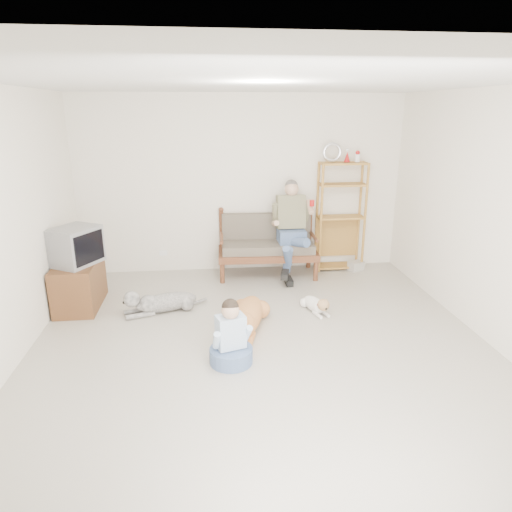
{
  "coord_description": "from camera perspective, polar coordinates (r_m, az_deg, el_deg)",
  "views": [
    {
      "loc": [
        -0.55,
        -4.25,
        2.47
      ],
      "look_at": [
        0.03,
        1.0,
        0.76
      ],
      "focal_mm": 32.0,
      "sensor_mm": 36.0,
      "label": 1
    }
  ],
  "objects": [
    {
      "name": "floor",
      "position": [
        4.95,
        0.9,
        -12.02
      ],
      "size": [
        5.5,
        5.5,
        0.0
      ],
      "primitive_type": "plane",
      "color": "#BBB5A4",
      "rests_on": "ground"
    },
    {
      "name": "ceiling",
      "position": [
        4.29,
        1.09,
        21.0
      ],
      "size": [
        5.5,
        5.5,
        0.0
      ],
      "primitive_type": "plane",
      "rotation": [
        3.14,
        0.0,
        0.0
      ],
      "color": "silver",
      "rests_on": "ground"
    },
    {
      "name": "wall_back",
      "position": [
        7.11,
        -1.84,
        8.86
      ],
      "size": [
        5.0,
        0.0,
        5.0
      ],
      "primitive_type": "plane",
      "rotation": [
        1.57,
        0.0,
        0.0
      ],
      "color": "white",
      "rests_on": "ground"
    },
    {
      "name": "wall_front",
      "position": [
        1.95,
        11.72,
        -17.51
      ],
      "size": [
        5.0,
        0.0,
        5.0
      ],
      "primitive_type": "plane",
      "rotation": [
        -1.57,
        0.0,
        0.0
      ],
      "color": "white",
      "rests_on": "ground"
    },
    {
      "name": "wall_right",
      "position": [
        5.35,
        28.66,
        3.63
      ],
      "size": [
        0.0,
        5.5,
        5.5
      ],
      "primitive_type": "plane",
      "rotation": [
        1.57,
        0.0,
        -1.57
      ],
      "color": "white",
      "rests_on": "ground"
    },
    {
      "name": "loveseat",
      "position": [
        7.04,
        1.38,
        1.55
      ],
      "size": [
        1.53,
        0.76,
        0.95
      ],
      "rotation": [
        0.0,
        0.0,
        -0.04
      ],
      "color": "brown",
      "rests_on": "ground"
    },
    {
      "name": "man",
      "position": [
        6.82,
        4.43,
        2.6
      ],
      "size": [
        0.56,
        0.8,
        1.29
      ],
      "color": "#546B9B",
      "rests_on": "loveseat"
    },
    {
      "name": "etagere",
      "position": [
        7.29,
        10.53,
        4.99
      ],
      "size": [
        0.76,
        0.33,
        2.0
      ],
      "color": "#BA8E3A",
      "rests_on": "ground"
    },
    {
      "name": "book_stack",
      "position": [
        7.48,
        12.37,
        -1.21
      ],
      "size": [
        0.27,
        0.24,
        0.14
      ],
      "primitive_type": "cube",
      "rotation": [
        0.0,
        0.0,
        0.43
      ],
      "color": "beige",
      "rests_on": "ground"
    },
    {
      "name": "tv_stand",
      "position": [
        6.35,
        -21.26,
        -3.34
      ],
      "size": [
        0.5,
        0.9,
        0.6
      ],
      "rotation": [
        0.0,
        0.0,
        0.0
      ],
      "color": "brown",
      "rests_on": "ground"
    },
    {
      "name": "crt_tv",
      "position": [
        6.13,
        -21.63,
        1.18
      ],
      "size": [
        0.67,
        0.71,
        0.47
      ],
      "rotation": [
        0.0,
        0.0,
        -0.52
      ],
      "color": "gray",
      "rests_on": "tv_stand"
    },
    {
      "name": "wall_outlet",
      "position": [
        7.35,
        -11.51,
        0.39
      ],
      "size": [
        0.12,
        0.02,
        0.08
      ],
      "primitive_type": "cube",
      "color": "white",
      "rests_on": "ground"
    },
    {
      "name": "golden_retriever",
      "position": [
        5.29,
        -1.35,
        -7.79
      ],
      "size": [
        0.59,
        1.38,
        0.43
      ],
      "rotation": [
        0.0,
        0.0,
        -0.27
      ],
      "color": "#C77D45",
      "rests_on": "ground"
    },
    {
      "name": "shaggy_dog",
      "position": [
        5.93,
        -12.03,
        -5.65
      ],
      "size": [
        1.09,
        0.49,
        0.34
      ],
      "rotation": [
        0.0,
        0.0,
        -1.27
      ],
      "color": "silver",
      "rests_on": "ground"
    },
    {
      "name": "terrier",
      "position": [
        5.86,
        7.6,
        -6.06
      ],
      "size": [
        0.3,
        0.63,
        0.24
      ],
      "rotation": [
        0.0,
        0.0,
        0.28
      ],
      "color": "white",
      "rests_on": "ground"
    },
    {
      "name": "child",
      "position": [
        4.68,
        -3.16,
        -10.45
      ],
      "size": [
        0.44,
        0.44,
        0.7
      ],
      "rotation": [
        0.0,
        0.0,
        0.3
      ],
      "color": "#546B9B",
      "rests_on": "ground"
    }
  ]
}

